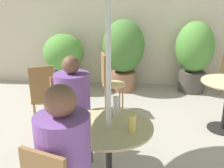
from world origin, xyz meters
TOP-DOWN VIEW (x-y plane):
  - storefront_wall at (0.00, 3.36)m, footprint 10.00×0.06m
  - cafe_table_near at (-0.12, 0.00)m, footprint 0.79×0.79m
  - bistro_chair_0 at (-0.63, 0.63)m, footprint 0.42×0.42m
  - bistro_chair_2 at (-0.28, 1.86)m, footprint 0.40×0.38m
  - bistro_chair_3 at (-1.08, 1.09)m, footprint 0.40×0.41m
  - seated_person_0 at (-0.54, 0.51)m, footprint 0.48×0.48m
  - seated_person_1 at (-0.35, -0.62)m, footprint 0.40×0.42m
  - beer_glass_0 at (-0.07, 0.22)m, footprint 0.06×0.06m
  - beer_glass_1 at (-0.28, -0.15)m, footprint 0.07×0.07m
  - beer_glass_2 at (0.09, -0.09)m, footprint 0.07×0.07m
  - potted_plant_0 at (-1.25, 2.92)m, footprint 0.78×0.78m
  - potted_plant_1 at (-0.08, 2.95)m, footprint 0.81×0.81m
  - potted_plant_2 at (1.27, 2.96)m, footprint 0.72×0.72m

SIDE VIEW (x-z plane):
  - cafe_table_near at x=-0.12m, z-range 0.19..0.90m
  - bistro_chair_0 at x=-0.63m, z-range 0.09..1.05m
  - bistro_chair_2 at x=-0.28m, z-range 0.09..1.05m
  - bistro_chair_3 at x=-1.08m, z-range 0.09..1.05m
  - potted_plant_0 at x=-1.25m, z-range 0.11..1.22m
  - seated_person_0 at x=-0.54m, z-range 0.11..1.33m
  - seated_person_1 at x=-0.35m, z-range 0.12..1.42m
  - potted_plant_2 at x=1.27m, z-range 0.09..1.45m
  - beer_glass_2 at x=0.09m, z-range 0.71..0.86m
  - potted_plant_1 at x=-0.08m, z-range 0.10..1.49m
  - beer_glass_1 at x=-0.28m, z-range 0.71..0.89m
  - beer_glass_0 at x=-0.07m, z-range 0.71..0.90m
  - storefront_wall at x=0.00m, z-range 0.00..3.00m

